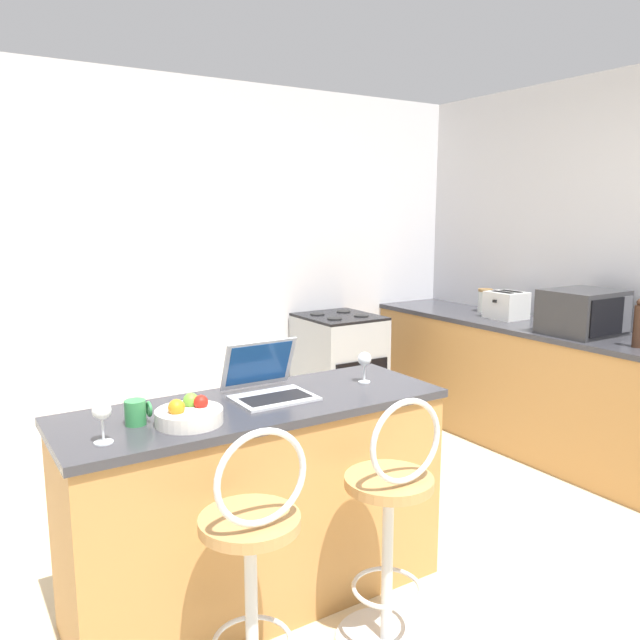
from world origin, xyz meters
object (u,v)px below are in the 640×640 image
bar_stool_near (253,578)px  storage_jar (485,300)px  pepper_mill (638,324)px  wine_glass_short (365,360)px  stove_range (339,372)px  bar_stool_far (391,530)px  fruit_bowl (189,415)px  wine_glass_tall (102,413)px  laptop (267,382)px  toaster (506,305)px  mug_green (136,412)px  microwave (583,312)px

bar_stool_near → storage_jar: size_ratio=5.60×
pepper_mill → wine_glass_short: (-1.81, 0.24, -0.03)m
stove_range → storage_jar: size_ratio=4.93×
bar_stool_far → fruit_bowl: bearing=144.4°
wine_glass_short → wine_glass_tall: size_ratio=0.97×
bar_stool_near → bar_stool_far: size_ratio=1.00×
stove_range → fruit_bowl: size_ratio=3.56×
wine_glass_tall → storage_jar: bearing=21.9°
laptop → wine_glass_tall: (-0.74, -0.20, 0.05)m
laptop → fruit_bowl: (-0.42, -0.16, -0.02)m
toaster → fruit_bowl: toaster is taller
bar_stool_far → wine_glass_tall: bearing=156.6°
bar_stool_near → stove_range: bearing=50.3°
fruit_bowl → storage_jar: storage_jar is taller
pepper_mill → wine_glass_tall: 3.03m
laptop → toaster: 2.56m
mug_green → toaster: bearing=16.3°
bar_stool_far → mug_green: size_ratio=10.61×
bar_stool_far → wine_glass_short: wine_glass_short is taller
laptop → microwave: (2.36, 0.13, 0.09)m
laptop → pepper_mill: (2.29, -0.29, 0.08)m
bar_stool_far → microwave: 2.34m
bar_stool_far → storage_jar: bearing=36.6°
bar_stool_far → pepper_mill: pepper_mill is taller
bar_stool_near → bar_stool_far: same height
microwave → storage_jar: bearing=80.7°
bar_stool_near → toaster: (2.80, 1.42, 0.51)m
bar_stool_near → fruit_bowl: (-0.04, 0.44, 0.45)m
fruit_bowl → wine_glass_short: 0.91m
bar_stool_near → wine_glass_short: 1.15m
microwave → storage_jar: size_ratio=2.56×
bar_stool_near → laptop: (0.38, 0.61, 0.47)m
bar_stool_far → storage_jar: storage_jar is taller
stove_range → storage_jar: 1.29m
laptop → bar_stool_far: bearing=-71.1°
laptop → stove_range: size_ratio=0.37×
pepper_mill → bar_stool_near: bearing=-173.3°
fruit_bowl → mug_green: fruit_bowl is taller
bar_stool_near → pepper_mill: pepper_mill is taller
microwave → stove_range: 1.82m
microwave → storage_jar: 1.00m
bar_stool_far → storage_jar: size_ratio=5.60×
bar_stool_near → wine_glass_tall: 0.75m
microwave → wine_glass_short: bearing=-174.6°
laptop → bar_stool_near: bearing=-121.8°
pepper_mill → storage_jar: 1.43m
bar_stool_near → wine_glass_tall: size_ratio=6.88×
bar_stool_far → laptop: laptop is taller
laptop → microwave: microwave is taller
bar_stool_far → laptop: size_ratio=3.07×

